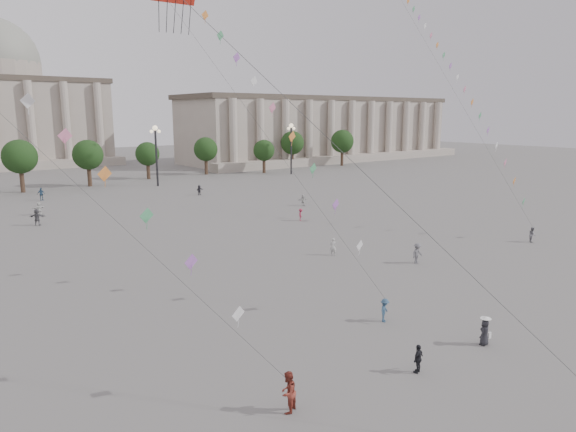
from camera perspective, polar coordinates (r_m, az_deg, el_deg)
ground at (r=29.66m, az=14.64°, el=-14.38°), size 360.00×360.00×0.00m
hall_east at (r=146.36m, az=4.00°, el=9.63°), size 84.00×26.22×17.20m
tree_row at (r=96.82m, az=-24.53°, el=5.99°), size 137.12×5.12×8.00m
lamp_post_mid_east at (r=93.67m, az=-14.47°, el=7.71°), size 2.00×0.90×10.65m
lamp_post_far_east at (r=108.90m, az=0.36°, el=8.52°), size 2.00×0.90×10.65m
person_crowd_0 at (r=84.44m, az=-25.74°, el=2.21°), size 1.17×0.62×1.89m
person_crowd_4 at (r=72.30m, az=-25.94°, el=0.76°), size 1.65×1.03×1.70m
person_crowd_6 at (r=45.50m, az=14.16°, el=-4.04°), size 1.19×0.73×1.79m
person_crowd_7 at (r=71.70m, az=1.67°, el=1.77°), size 1.48×0.54×1.57m
person_crowd_8 at (r=61.65m, az=1.42°, el=0.15°), size 0.96×1.10×1.48m
person_crowd_9 at (r=82.35m, az=-9.82°, el=2.86°), size 1.54×0.95×1.59m
person_crowd_12 at (r=65.65m, az=-26.11°, el=-0.12°), size 1.83×1.45×1.94m
person_crowd_13 at (r=46.87m, az=5.02°, el=-3.40°), size 0.70×0.68×1.61m
tourist_4 at (r=27.18m, az=14.27°, el=-15.11°), size 0.93×0.55×1.48m
kite_flyer_0 at (r=23.29m, az=0.00°, el=-18.99°), size 1.13×1.05×1.86m
kite_flyer_1 at (r=32.76m, az=10.70°, el=-10.26°), size 1.11×0.94×1.49m
kite_flyer_2 at (r=56.93m, az=25.50°, el=-1.88°), size 0.95×0.93×1.54m
hat_person at (r=31.17m, az=21.03°, el=-11.85°), size 0.79×0.60×1.69m
dragon_kite at (r=26.70m, az=-11.92°, el=21.40°), size 5.51×9.17×25.93m
kite_train_east at (r=72.08m, az=15.93°, el=17.82°), size 13.71×34.53×52.27m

